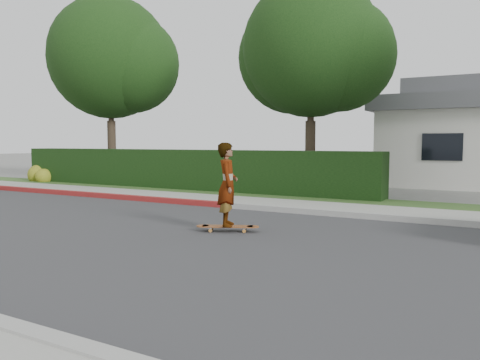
{
  "coord_description": "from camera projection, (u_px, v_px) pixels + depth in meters",
  "views": [
    {
      "loc": [
        7.4,
        -6.66,
        1.78
      ],
      "look_at": [
        2.74,
        1.68,
        1.0
      ],
      "focal_mm": 35.0,
      "sensor_mm": 36.0,
      "label": 1
    }
  ],
  "objects": [
    {
      "name": "flowering_shrub",
      "position": [
        40.0,
        175.0,
        20.24
      ],
      "size": [
        1.4,
        1.0,
        0.9
      ],
      "color": "#2D4C19",
      "rests_on": "ground"
    },
    {
      "name": "planting_strip",
      "position": [
        240.0,
        195.0,
        15.28
      ],
      "size": [
        60.0,
        1.6,
        0.1
      ],
      "primitive_type": "cube",
      "color": "#2D4C1E",
      "rests_on": "ground"
    },
    {
      "name": "tree_left",
      "position": [
        113.0,
        62.0,
        20.32
      ],
      "size": [
        5.99,
        5.21,
        8.0
      ],
      "color": "#33261C",
      "rests_on": "ground"
    },
    {
      "name": "ground",
      "position": [
        83.0,
        229.0,
        9.54
      ],
      "size": [
        120.0,
        120.0,
        0.0
      ],
      "primitive_type": "plane",
      "color": "slate",
      "rests_on": "ground"
    },
    {
      "name": "road",
      "position": [
        83.0,
        229.0,
        9.54
      ],
      "size": [
        60.0,
        8.0,
        0.01
      ],
      "primitive_type": "cube",
      "color": "#2D2D30",
      "rests_on": "ground"
    },
    {
      "name": "hedge",
      "position": [
        177.0,
        170.0,
        17.2
      ],
      "size": [
        15.0,
        1.0,
        1.5
      ],
      "primitive_type": "cube",
      "color": "black",
      "rests_on": "ground"
    },
    {
      "name": "sidewalk_far",
      "position": [
        214.0,
        200.0,
        13.88
      ],
      "size": [
        60.0,
        1.6,
        0.12
      ],
      "primitive_type": "cube",
      "color": "gray",
      "rests_on": "ground"
    },
    {
      "name": "skateboard",
      "position": [
        228.0,
        227.0,
        9.23
      ],
      "size": [
        1.23,
        0.74,
        0.12
      ],
      "rotation": [
        0.0,
        0.0,
        0.44
      ],
      "color": "#B27331",
      "rests_on": "ground"
    },
    {
      "name": "curb_red_section",
      "position": [
        72.0,
        193.0,
        15.53
      ],
      "size": [
        12.0,
        0.21,
        0.15
      ],
      "primitive_type": "cube",
      "color": "maroon",
      "rests_on": "ground"
    },
    {
      "name": "skateboarder",
      "position": [
        228.0,
        184.0,
        9.16
      ],
      "size": [
        0.62,
        0.71,
        1.64
      ],
      "primitive_type": "imported",
      "rotation": [
        0.0,
        0.0,
        2.05
      ],
      "color": "white",
      "rests_on": "skateboard"
    },
    {
      "name": "tree_center",
      "position": [
        313.0,
        53.0,
        16.41
      ],
      "size": [
        5.66,
        4.84,
        7.44
      ],
      "color": "#33261C",
      "rests_on": "ground"
    },
    {
      "name": "curb_far",
      "position": [
        197.0,
        203.0,
        13.1
      ],
      "size": [
        60.0,
        0.2,
        0.15
      ],
      "primitive_type": "cube",
      "color": "#9E9E99",
      "rests_on": "ground"
    }
  ]
}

